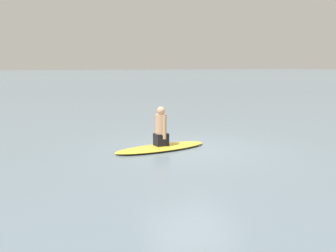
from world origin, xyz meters
TOP-DOWN VIEW (x-y plane):
  - ground_plane at (0.00, 0.00)m, footprint 400.00×400.00m
  - surfboard at (-0.83, 0.23)m, footprint 2.71×0.98m
  - person_paddler at (-0.83, 0.23)m, footprint 0.37×0.46m

SIDE VIEW (x-z plane):
  - ground_plane at x=0.00m, z-range 0.00..0.00m
  - surfboard at x=-0.83m, z-range 0.00..0.11m
  - person_paddler at x=-0.83m, z-range 0.06..1.12m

